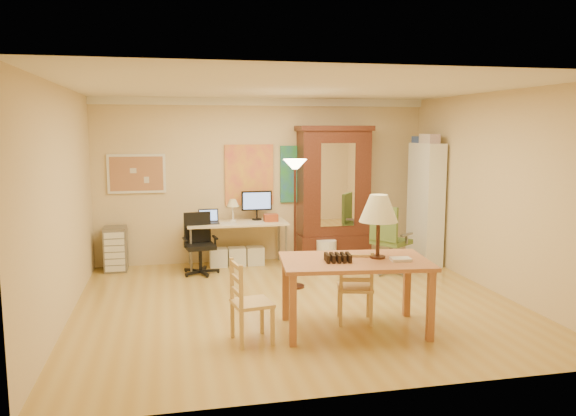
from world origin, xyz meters
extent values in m
plane|color=#B1893E|center=(0.00, 0.00, 0.00)|extent=(5.50, 5.50, 0.00)
cube|color=white|center=(0.00, 2.46, 2.64)|extent=(5.50, 0.08, 0.12)
cube|color=#A9724F|center=(-2.05, 2.47, 1.50)|extent=(0.90, 0.04, 0.62)
cube|color=yellow|center=(-0.25, 2.47, 1.45)|extent=(0.80, 0.04, 1.00)
cube|color=#27689C|center=(0.65, 2.47, 1.45)|extent=(0.75, 0.04, 0.95)
cube|color=brown|center=(0.40, -1.04, 0.77)|extent=(1.69, 1.13, 0.04)
cube|color=brown|center=(-0.36, -1.36, 0.38)|extent=(0.08, 0.08, 0.75)
cube|color=brown|center=(1.07, -1.52, 0.38)|extent=(0.08, 0.08, 0.75)
cube|color=brown|center=(-0.27, -0.56, 0.38)|extent=(0.08, 0.08, 0.75)
cube|color=brown|center=(1.16, -0.72, 0.38)|extent=(0.08, 0.08, 0.75)
cylinder|color=black|center=(0.67, -1.02, 0.81)|extent=(0.17, 0.17, 0.02)
cylinder|color=black|center=(0.67, -1.02, 1.01)|extent=(0.04, 0.04, 0.42)
cone|color=beige|center=(0.67, -1.02, 1.35)|extent=(0.42, 0.42, 0.30)
cube|color=beige|center=(0.86, -1.20, 0.81)|extent=(0.23, 0.18, 0.03)
cube|color=black|center=(0.19, -1.09, 0.84)|extent=(0.32, 0.27, 0.08)
cube|color=tan|center=(0.49, -0.79, 0.40)|extent=(0.47, 0.46, 0.04)
cube|color=tan|center=(0.70, -0.67, 0.19)|extent=(0.04, 0.04, 0.38)
cube|color=tan|center=(0.37, -0.59, 0.19)|extent=(0.04, 0.04, 0.38)
cube|color=tan|center=(0.62, -0.98, 0.19)|extent=(0.04, 0.04, 0.38)
cube|color=tan|center=(0.29, -0.90, 0.19)|extent=(0.04, 0.04, 0.38)
cube|color=tan|center=(0.62, -0.98, 0.63)|extent=(0.04, 0.04, 0.45)
cube|color=tan|center=(0.29, -0.90, 0.63)|extent=(0.04, 0.04, 0.45)
cube|color=tan|center=(0.45, -0.94, 0.67)|extent=(0.34, 0.11, 0.04)
cube|color=tan|center=(-0.75, -1.14, 0.41)|extent=(0.44, 0.46, 0.04)
cube|color=tan|center=(-0.56, -1.29, 0.20)|extent=(0.04, 0.04, 0.39)
cube|color=tan|center=(-0.61, -0.95, 0.20)|extent=(0.04, 0.04, 0.39)
cube|color=tan|center=(-0.89, -1.34, 0.20)|extent=(0.04, 0.04, 0.39)
cube|color=tan|center=(-0.94, -1.00, 0.20)|extent=(0.04, 0.04, 0.39)
cube|color=tan|center=(-0.89, -1.34, 0.64)|extent=(0.04, 0.04, 0.46)
cube|color=tan|center=(-0.94, -1.00, 0.64)|extent=(0.04, 0.04, 0.46)
cube|color=tan|center=(-0.91, -1.17, 0.69)|extent=(0.08, 0.35, 0.05)
cylinder|color=#3C1E18|center=(0.13, 0.74, 0.01)|extent=(0.27, 0.27, 0.03)
cylinder|color=#3C1E18|center=(0.13, 0.74, 0.86)|extent=(0.03, 0.03, 1.69)
cone|color=#FFE0A5|center=(0.13, 0.74, 1.73)|extent=(0.33, 0.33, 0.13)
cube|color=beige|center=(-0.51, 2.12, 0.71)|extent=(1.59, 0.70, 0.03)
cylinder|color=slate|center=(-1.25, 1.82, 0.35)|extent=(0.04, 0.04, 0.70)
cylinder|color=slate|center=(0.24, 1.82, 0.35)|extent=(0.04, 0.04, 0.70)
cylinder|color=slate|center=(-1.25, 2.42, 0.35)|extent=(0.04, 0.04, 0.70)
cylinder|color=slate|center=(0.24, 2.42, 0.35)|extent=(0.04, 0.04, 0.70)
cube|color=black|center=(-0.95, 2.07, 0.73)|extent=(0.32, 0.22, 0.02)
cube|color=black|center=(-0.95, 2.23, 0.84)|extent=(0.32, 0.06, 0.21)
cube|color=black|center=(-0.16, 2.27, 1.04)|extent=(0.50, 0.04, 0.32)
cone|color=beige|center=(-0.56, 2.22, 1.02)|extent=(0.20, 0.20, 0.12)
cube|color=beige|center=(-0.66, 1.97, 0.73)|extent=(0.25, 0.32, 0.01)
cube|color=#963C1B|center=(0.04, 2.07, 0.78)|extent=(0.22, 0.16, 0.12)
cube|color=white|center=(-0.81, 2.17, 0.15)|extent=(0.28, 0.24, 0.30)
cube|color=white|center=(-0.51, 2.17, 0.15)|extent=(0.28, 0.24, 0.30)
cube|color=silver|center=(-0.21, 2.17, 0.15)|extent=(0.28, 0.24, 0.30)
cylinder|color=black|center=(-1.12, 1.75, 0.22)|extent=(0.05, 0.05, 0.36)
cube|color=black|center=(-1.12, 1.75, 0.43)|extent=(0.48, 0.47, 0.06)
cube|color=black|center=(-1.14, 1.94, 0.70)|extent=(0.41, 0.10, 0.47)
cube|color=black|center=(-1.35, 1.72, 0.56)|extent=(0.07, 0.27, 0.03)
cube|color=black|center=(-0.89, 1.78, 0.56)|extent=(0.07, 0.27, 0.03)
cylinder|color=slate|center=(1.76, 1.22, 0.25)|extent=(0.06, 0.06, 0.41)
cube|color=#4C632C|center=(1.76, 1.22, 0.49)|extent=(0.66, 0.67, 0.07)
cube|color=#4C632C|center=(1.58, 1.09, 0.79)|extent=(0.31, 0.41, 0.53)
cube|color=slate|center=(1.91, 1.00, 0.63)|extent=(0.27, 0.21, 0.03)
cube|color=slate|center=(1.61, 1.43, 0.63)|extent=(0.27, 0.21, 0.03)
cube|color=slate|center=(-2.40, 2.24, 0.35)|extent=(0.35, 0.39, 0.69)
cube|color=silver|center=(-2.40, 2.03, 0.35)|extent=(0.30, 0.02, 0.59)
cube|color=#39180F|center=(1.13, 2.24, 1.09)|extent=(1.14, 0.52, 2.18)
cube|color=#39180F|center=(1.13, 2.24, 0.23)|extent=(1.19, 0.56, 0.44)
cube|color=white|center=(1.13, 1.97, 1.30)|extent=(0.57, 0.01, 1.35)
cube|color=#39180F|center=(1.13, 2.24, 2.21)|extent=(1.23, 0.58, 0.08)
cube|color=white|center=(2.55, 1.72, 0.99)|extent=(0.30, 0.79, 1.97)
cube|color=#993333|center=(2.51, 1.57, 0.47)|extent=(0.18, 0.39, 0.24)
cube|color=#334C99|center=(2.51, 1.92, 1.64)|extent=(0.18, 0.28, 0.20)
cylinder|color=silver|center=(0.93, 1.91, 0.20)|extent=(0.33, 0.33, 0.41)
camera|label=1|loc=(-1.56, -6.71, 2.20)|focal=35.00mm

